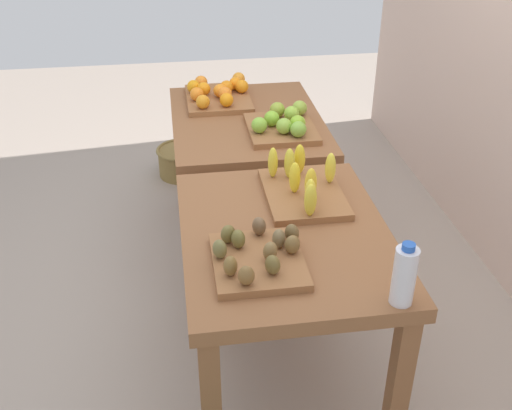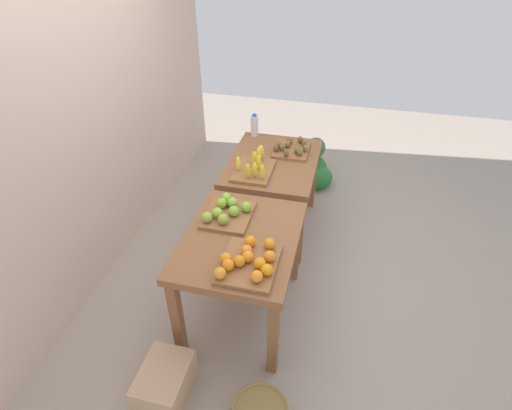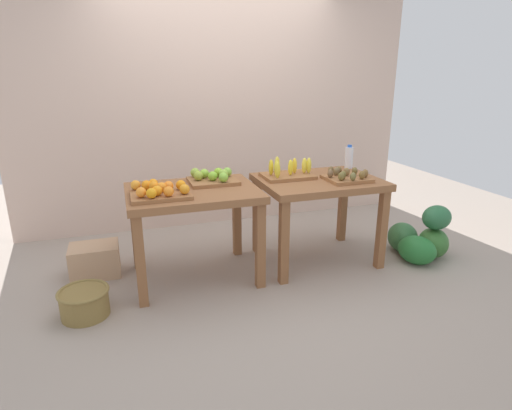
% 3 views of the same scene
% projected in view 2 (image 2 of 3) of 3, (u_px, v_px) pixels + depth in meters
% --- Properties ---
extents(ground_plane, '(8.00, 8.00, 0.00)m').
position_uv_depth(ground_plane, '(259.00, 262.00, 3.73)').
color(ground_plane, '#A09082').
extents(back_wall, '(4.40, 0.12, 3.00)m').
position_uv_depth(back_wall, '(89.00, 92.00, 3.11)').
color(back_wall, beige).
rests_on(back_wall, ground_plane).
extents(display_table_left, '(1.04, 0.80, 0.77)m').
position_uv_depth(display_table_left, '(241.00, 249.00, 2.91)').
color(display_table_left, brown).
rests_on(display_table_left, ground_plane).
extents(display_table_right, '(1.04, 0.80, 0.77)m').
position_uv_depth(display_table_right, '(273.00, 171.00, 3.79)').
color(display_table_right, brown).
rests_on(display_table_right, ground_plane).
extents(orange_bin, '(0.44, 0.37, 0.11)m').
position_uv_depth(orange_bin, '(249.00, 262.00, 2.58)').
color(orange_bin, '#956037').
rests_on(orange_bin, display_table_left).
extents(apple_bin, '(0.40, 0.35, 0.11)m').
position_uv_depth(apple_bin, '(227.00, 212.00, 3.01)').
color(apple_bin, '#956037').
rests_on(apple_bin, display_table_left).
extents(banana_crate, '(0.44, 0.32, 0.17)m').
position_uv_depth(banana_crate, '(254.00, 168.00, 3.52)').
color(banana_crate, '#956037').
rests_on(banana_crate, display_table_right).
extents(kiwi_bin, '(0.36, 0.34, 0.10)m').
position_uv_depth(kiwi_bin, '(292.00, 149.00, 3.83)').
color(kiwi_bin, '#956037').
rests_on(kiwi_bin, display_table_right).
extents(water_bottle, '(0.08, 0.08, 0.23)m').
position_uv_depth(water_bottle, '(254.00, 126.00, 4.08)').
color(water_bottle, silver).
rests_on(water_bottle, display_table_right).
extents(watermelon_pile, '(0.66, 0.72, 0.50)m').
position_uv_depth(watermelon_pile, '(309.00, 168.00, 4.78)').
color(watermelon_pile, '#31662A').
rests_on(watermelon_pile, ground_plane).
extents(cardboard_produce_box, '(0.40, 0.30, 0.27)m').
position_uv_depth(cardboard_produce_box, '(165.00, 383.00, 2.63)').
color(cardboard_produce_box, tan).
rests_on(cardboard_produce_box, ground_plane).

